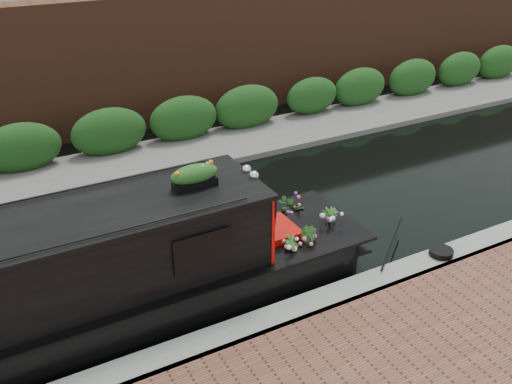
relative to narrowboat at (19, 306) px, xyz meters
name	(u,v)px	position (x,y,z in m)	size (l,w,h in m)	color
ground	(182,242)	(3.40, 1.76, -0.84)	(80.00, 80.00, 0.00)	black
near_bank_coping	(255,335)	(3.40, -1.54, -0.84)	(40.00, 0.60, 0.50)	gray
far_bank_path	(123,168)	(3.40, 5.96, -0.84)	(40.00, 2.40, 0.34)	#63635F
far_hedge	(114,157)	(3.40, 6.86, -0.84)	(40.00, 1.10, 2.80)	#1B4517
far_brick_wall	(95,132)	(3.40, 8.96, -0.84)	(40.00, 1.00, 8.00)	#542F1C
narrowboat	(19,306)	(0.00, 0.00, 0.00)	(12.06, 2.16, 2.83)	black
rope_fender	(347,237)	(6.46, 0.00, -0.66)	(0.37, 0.37, 0.34)	olive
coiled_mooring_rope	(441,252)	(7.62, -1.51, -0.53)	(0.47, 0.47, 0.12)	black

